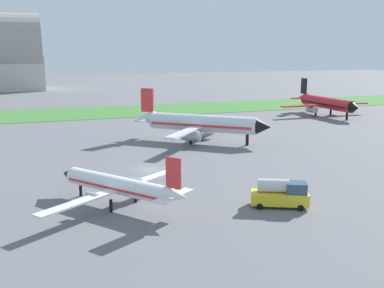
# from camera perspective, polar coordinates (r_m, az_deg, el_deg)

# --- Properties ---
(ground_plane) EXTENTS (600.00, 600.00, 0.00)m
(ground_plane) POSITION_cam_1_polar(r_m,az_deg,el_deg) (70.67, -5.22, -3.15)
(ground_plane) COLOR slate
(grass_taxiway_strip) EXTENTS (360.00, 28.00, 0.08)m
(grass_taxiway_strip) POSITION_cam_1_polar(r_m,az_deg,el_deg) (138.36, -12.98, 3.74)
(grass_taxiway_strip) COLOR #3D7533
(grass_taxiway_strip) RESTS_ON ground_plane
(airplane_foreground_turboprop) EXTENTS (19.51, 17.16, 6.80)m
(airplane_foreground_turboprop) POSITION_cam_1_polar(r_m,az_deg,el_deg) (54.13, -8.93, -5.03)
(airplane_foreground_turboprop) COLOR white
(airplane_foreground_turboprop) RESTS_ON ground_plane
(airplane_midfield_jet) EXTENTS (23.59, 22.88, 10.24)m
(airplane_midfield_jet) POSITION_cam_1_polar(r_m,az_deg,el_deg) (91.23, 0.98, 2.55)
(airplane_midfield_jet) COLOR silver
(airplane_midfield_jet) RESTS_ON ground_plane
(airplane_parked_jet_far) EXTENTS (27.56, 26.99, 9.76)m
(airplane_parked_jet_far) POSITION_cam_1_polar(r_m,az_deg,el_deg) (134.20, 16.10, 4.85)
(airplane_parked_jet_far) COLOR red
(airplane_parked_jet_far) RESTS_ON ground_plane
(fuel_truck_near_gate) EXTENTS (6.88, 5.07, 3.29)m
(fuel_truck_near_gate) POSITION_cam_1_polar(r_m,az_deg,el_deg) (54.42, 10.83, -6.00)
(fuel_truck_near_gate) COLOR yellow
(fuel_truck_near_gate) RESTS_ON ground_plane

